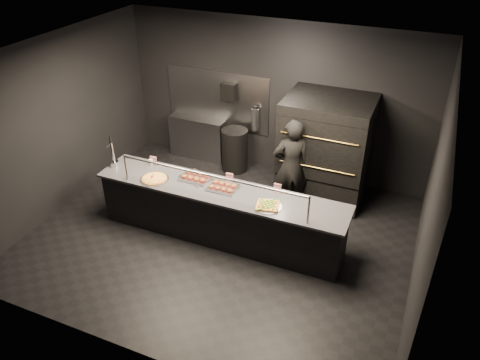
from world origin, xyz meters
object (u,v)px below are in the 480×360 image
Objects in this scene: prep_shelf at (198,137)px; slider_tray_a at (196,177)px; fire_extinguisher at (255,119)px; square_pizza at (268,206)px; beer_tap at (113,157)px; trash_bin at (235,150)px; worker at (291,167)px; pizza_oven at (325,148)px; round_pizza at (154,179)px; slider_tray_b at (223,187)px; towel_dispenser at (229,92)px; service_counter at (220,213)px.

prep_shelf is 2.06× the size of slider_tray_a.
square_pizza is (1.20, -2.55, -0.12)m from fire_extinguisher.
slider_tray_a is (1.45, 0.18, -0.14)m from beer_tap.
fire_extinguisher is at bearing 3.66° from prep_shelf.
trash_bin is at bearing 59.24° from beer_tap.
pizza_oven is at bearing -149.65° from worker.
pizza_oven is 0.83m from worker.
prep_shelf is at bearing 81.53° from beer_tap.
slider_tray_a is at bearing 26.49° from round_pizza.
round_pizza is (0.86, -0.12, -0.16)m from beer_tap.
round_pizza is 2.36m from trash_bin.
slider_tray_b is 1.13× the size of square_pizza.
round_pizza is 2.30m from worker.
beer_tap is at bearing -177.94° from slider_tray_b.
prep_shelf is 2.46m from beer_tap.
towel_dispenser is at bearing 124.59° from square_pizza.
beer_tap is at bearing 172.23° from round_pizza.
beer_tap reaches higher than trash_bin.
towel_dispenser is 0.40× the size of trash_bin.
service_counter is at bearing -122.27° from pizza_oven.
beer_tap is 0.88m from round_pizza.
prep_shelf is at bearing -176.34° from fire_extinguisher.
round_pizza is 1.12× the size of square_pizza.
slider_tray_b reaches higher than square_pizza.
service_counter is 2.22m from trash_bin.
slider_tray_a reaches higher than slider_tray_b.
pizza_oven is 1.63m from fire_extinguisher.
square_pizza reaches higher than trash_bin.
pizza_oven is 5.46× the size of towel_dispenser.
square_pizza is (0.85, -0.15, 0.47)m from service_counter.
slider_tray_a is (1.10, -2.17, 0.50)m from prep_shelf.
round_pizza is at bearing -7.77° from beer_tap.
service_counter is 8.75× the size of round_pizza.
service_counter is at bearing 7.62° from round_pizza.
square_pizza is (-0.35, -2.05, -0.03)m from pizza_oven.
square_pizza is (1.35, -0.30, -0.01)m from slider_tray_a.
towel_dispenser reaches higher than slider_tray_a.
service_counter reaches higher than round_pizza.
slider_tray_b is (1.99, 0.07, -0.14)m from beer_tap.
slider_tray_b is 0.84m from square_pizza.
prep_shelf is at bearing 124.59° from service_counter.
worker is at bearing 23.96° from beer_tap.
fire_extinguisher is at bearing 162.11° from pizza_oven.
worker is at bearing 38.98° from slider_tray_a.
pizza_oven is 3.78× the size of fire_extinguisher.
prep_shelf is 3.51m from square_pizza.
fire_extinguisher is 2.91m from beer_tap.
service_counter is 1.20m from round_pizza.
towel_dispenser is at bearing 166.86° from pizza_oven.
beer_tap is at bearing -179.16° from service_counter.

